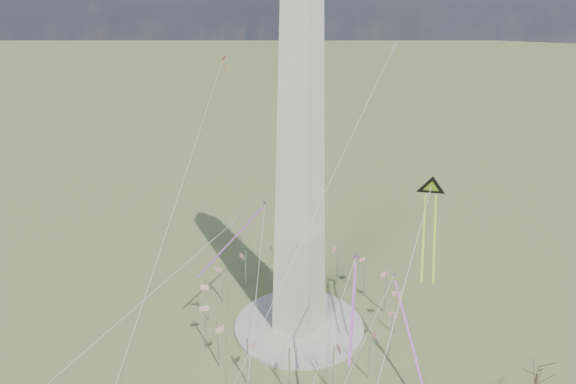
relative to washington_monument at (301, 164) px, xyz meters
The scene contains 12 objects.
ground 47.95m from the washington_monument, ahead, with size 2000.00×2000.00×0.00m, color brown.
plaza 47.55m from the washington_monument, ahead, with size 36.00×36.00×0.80m, color #A59E96.
washington_monument is the anchor object (origin of this frame).
flagpole_ring 40.68m from the washington_monument, 169.63° to the right, with size 54.40×54.40×13.00m.
tree_near 70.49m from the washington_monument, ahead, with size 8.18×8.18×14.32m.
kite_delta_black 31.88m from the washington_monument, ahead, with size 10.51×21.07×17.17m.
kite_diamond_purple 38.66m from the washington_monument, 158.87° to the left, with size 1.80×3.24×10.09m.
kite_streamer_left 36.62m from the washington_monument, 42.40° to the right, with size 7.87×19.07×13.63m.
kite_streamer_mid 23.47m from the washington_monument, 155.29° to the right, with size 9.18×21.17×15.24m.
kite_streamer_right 44.11m from the washington_monument, ahead, with size 15.70×20.47×16.78m.
kite_small_red 56.67m from the washington_monument, 145.14° to the left, with size 1.25×2.04×4.68m.
kite_small_white 54.39m from the washington_monument, 82.40° to the left, with size 1.24×1.52×4.00m.
Camera 1 is at (54.98, -106.65, 87.24)m, focal length 32.00 mm.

